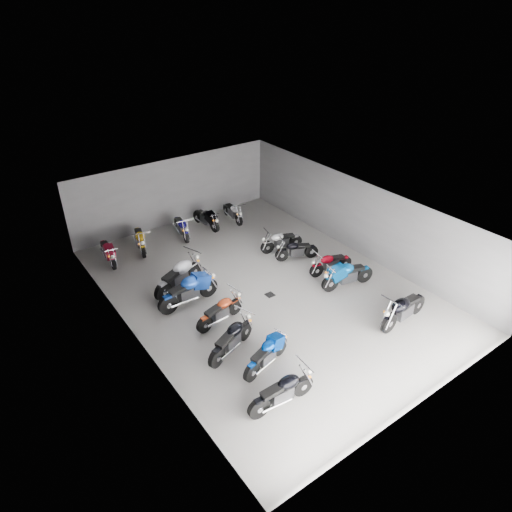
# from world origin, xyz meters

# --- Properties ---
(ground) EXTENTS (14.00, 14.00, 0.00)m
(ground) POSITION_xyz_m (0.00, 0.00, 0.00)
(ground) COLOR gray
(ground) RESTS_ON ground
(wall_back) EXTENTS (10.00, 0.10, 3.20)m
(wall_back) POSITION_xyz_m (0.00, 7.00, 1.60)
(wall_back) COLOR slate
(wall_back) RESTS_ON ground
(wall_left) EXTENTS (0.10, 14.00, 3.20)m
(wall_left) POSITION_xyz_m (-5.00, 0.00, 1.60)
(wall_left) COLOR slate
(wall_left) RESTS_ON ground
(wall_right) EXTENTS (0.10, 14.00, 3.20)m
(wall_right) POSITION_xyz_m (5.00, 0.00, 1.60)
(wall_right) COLOR slate
(wall_right) RESTS_ON ground
(ceiling) EXTENTS (10.00, 14.00, 0.04)m
(ceiling) POSITION_xyz_m (0.00, 0.00, 3.22)
(ceiling) COLOR black
(ceiling) RESTS_ON wall_back
(drain_grate) EXTENTS (0.32, 0.32, 0.01)m
(drain_grate) POSITION_xyz_m (0.00, -0.50, 0.01)
(drain_grate) COLOR black
(drain_grate) RESTS_ON ground
(motorcycle_left_a) EXTENTS (2.10, 0.44, 0.92)m
(motorcycle_left_a) POSITION_xyz_m (-2.87, -4.81, 0.50)
(motorcycle_left_a) COLOR black
(motorcycle_left_a) RESTS_ON ground
(motorcycle_left_b) EXTENTS (1.96, 0.67, 0.88)m
(motorcycle_left_b) POSITION_xyz_m (-2.32, -3.38, 0.48)
(motorcycle_left_b) COLOR black
(motorcycle_left_b) RESTS_ON ground
(motorcycle_left_c) EXTENTS (2.04, 0.88, 0.94)m
(motorcycle_left_c) POSITION_xyz_m (-2.82, -2.23, 0.51)
(motorcycle_left_c) COLOR black
(motorcycle_left_c) RESTS_ON ground
(motorcycle_left_d) EXTENTS (1.96, 0.50, 0.87)m
(motorcycle_left_d) POSITION_xyz_m (-2.33, -0.79, 0.47)
(motorcycle_left_d) COLOR black
(motorcycle_left_d) RESTS_ON ground
(motorcycle_left_e) EXTENTS (2.41, 0.50, 1.06)m
(motorcycle_left_e) POSITION_xyz_m (-2.68, 0.75, 0.58)
(motorcycle_left_e) COLOR black
(motorcycle_left_e) RESTS_ON ground
(motorcycle_left_f) EXTENTS (2.32, 0.95, 1.06)m
(motorcycle_left_f) POSITION_xyz_m (-2.53, 1.82, 0.58)
(motorcycle_left_f) COLOR black
(motorcycle_left_f) RESTS_ON ground
(motorcycle_right_a) EXTENTS (2.32, 0.49, 1.02)m
(motorcycle_right_a) POSITION_xyz_m (2.68, -4.40, 0.56)
(motorcycle_right_a) COLOR black
(motorcycle_right_a) RESTS_ON ground
(motorcycle_right_c) EXTENTS (2.20, 0.63, 0.98)m
(motorcycle_right_c) POSITION_xyz_m (2.70, -1.75, 0.53)
(motorcycle_right_c) COLOR black
(motorcycle_right_c) RESTS_ON ground
(motorcycle_right_d) EXTENTS (1.91, 0.51, 0.84)m
(motorcycle_right_d) POSITION_xyz_m (2.86, -0.69, 0.46)
(motorcycle_right_d) COLOR black
(motorcycle_right_d) RESTS_ON ground
(motorcycle_right_e) EXTENTS (1.77, 0.82, 0.82)m
(motorcycle_right_e) POSITION_xyz_m (2.45, 0.92, 0.45)
(motorcycle_right_e) COLOR black
(motorcycle_right_e) RESTS_ON ground
(motorcycle_right_f) EXTENTS (1.92, 0.57, 0.85)m
(motorcycle_right_f) POSITION_xyz_m (2.40, 1.88, 0.47)
(motorcycle_right_f) COLOR black
(motorcycle_right_f) RESTS_ON ground
(motorcycle_back_a) EXTENTS (0.44, 2.00, 0.88)m
(motorcycle_back_a) POSITION_xyz_m (-4.00, 5.31, 0.48)
(motorcycle_back_a) COLOR black
(motorcycle_back_a) RESTS_ON ground
(motorcycle_back_b) EXTENTS (0.69, 2.06, 0.92)m
(motorcycle_back_b) POSITION_xyz_m (-2.50, 5.49, 0.50)
(motorcycle_back_b) COLOR black
(motorcycle_back_b) RESTS_ON ground
(motorcycle_back_c) EXTENTS (0.55, 1.98, 0.88)m
(motorcycle_back_c) POSITION_xyz_m (-0.47, 5.56, 0.48)
(motorcycle_back_c) COLOR black
(motorcycle_back_c) RESTS_ON ground
(motorcycle_back_d) EXTENTS (0.43, 1.95, 0.86)m
(motorcycle_back_d) POSITION_xyz_m (0.91, 5.69, 0.47)
(motorcycle_back_d) COLOR black
(motorcycle_back_d) RESTS_ON ground
(motorcycle_back_e) EXTENTS (0.44, 1.91, 0.84)m
(motorcycle_back_e) POSITION_xyz_m (2.34, 5.57, 0.46)
(motorcycle_back_e) COLOR black
(motorcycle_back_e) RESTS_ON ground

